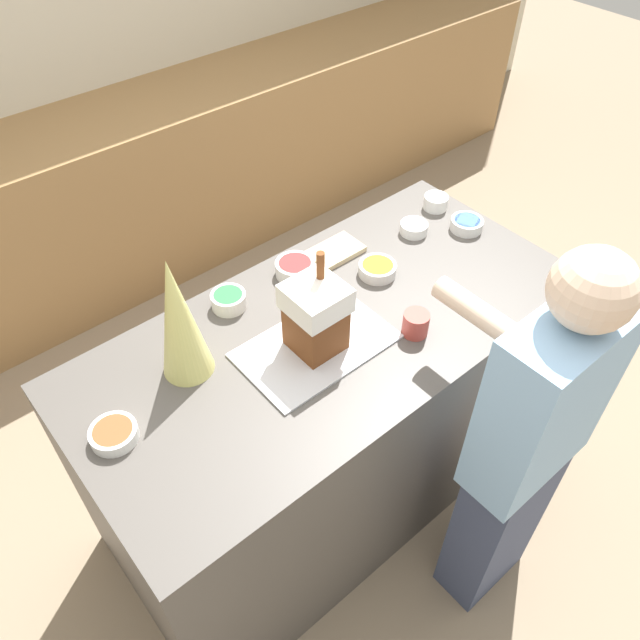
% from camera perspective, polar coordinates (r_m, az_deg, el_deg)
% --- Properties ---
extents(ground_plane, '(12.00, 12.00, 0.00)m').
position_cam_1_polar(ground_plane, '(2.75, 0.75, -14.71)').
color(ground_plane, gray).
extents(wall_back, '(8.00, 0.05, 2.60)m').
position_cam_1_polar(wall_back, '(3.48, -24.89, 23.32)').
color(wall_back, beige).
rests_on(wall_back, ground_plane).
extents(back_cabinet_block, '(6.00, 0.60, 0.94)m').
position_cam_1_polar(back_cabinet_block, '(3.55, -18.92, 9.92)').
color(back_cabinet_block, '#9E7547').
rests_on(back_cabinet_block, ground_plane).
extents(kitchen_island, '(1.70, 0.80, 0.96)m').
position_cam_1_polar(kitchen_island, '(2.35, 0.86, -8.82)').
color(kitchen_island, '#514C47').
rests_on(kitchen_island, ground_plane).
extents(baking_tray, '(0.47, 0.30, 0.01)m').
position_cam_1_polar(baking_tray, '(1.92, -0.38, -2.35)').
color(baking_tray, silver).
rests_on(baking_tray, kitchen_island).
extents(gingerbread_house, '(0.16, 0.16, 0.32)m').
position_cam_1_polar(gingerbread_house, '(1.83, -0.39, 0.40)').
color(gingerbread_house, brown).
rests_on(gingerbread_house, baking_tray).
extents(decorative_tree, '(0.15, 0.15, 0.41)m').
position_cam_1_polar(decorative_tree, '(1.76, -12.82, 0.12)').
color(decorative_tree, '#DBD675').
rests_on(decorative_tree, kitchen_island).
extents(candy_bowl_beside_tree, '(0.13, 0.13, 0.04)m').
position_cam_1_polar(candy_bowl_beside_tree, '(2.17, 5.27, 4.69)').
color(candy_bowl_beside_tree, silver).
rests_on(candy_bowl_beside_tree, kitchen_island).
extents(candy_bowl_behind_tray, '(0.09, 0.09, 0.05)m').
position_cam_1_polar(candy_bowl_behind_tray, '(2.51, 10.54, 10.60)').
color(candy_bowl_behind_tray, white).
rests_on(candy_bowl_behind_tray, kitchen_island).
extents(candy_bowl_far_left, '(0.13, 0.13, 0.04)m').
position_cam_1_polar(candy_bowl_far_left, '(1.79, -18.34, -9.84)').
color(candy_bowl_far_left, white).
rests_on(candy_bowl_far_left, kitchen_island).
extents(candy_bowl_near_tray_left, '(0.14, 0.14, 0.05)m').
position_cam_1_polar(candy_bowl_near_tray_left, '(2.15, -2.30, 4.79)').
color(candy_bowl_near_tray_left, white).
rests_on(candy_bowl_near_tray_left, kitchen_island).
extents(candy_bowl_front_corner, '(0.12, 0.12, 0.05)m').
position_cam_1_polar(candy_bowl_front_corner, '(2.05, -8.36, 1.85)').
color(candy_bowl_front_corner, white).
rests_on(candy_bowl_front_corner, kitchen_island).
extents(candy_bowl_center_rear, '(0.10, 0.10, 0.04)m').
position_cam_1_polar(candy_bowl_center_rear, '(2.37, 8.58, 8.36)').
color(candy_bowl_center_rear, white).
rests_on(candy_bowl_center_rear, kitchen_island).
extents(candy_bowl_far_right, '(0.12, 0.12, 0.04)m').
position_cam_1_polar(candy_bowl_far_right, '(2.42, 13.26, 8.55)').
color(candy_bowl_far_right, white).
rests_on(candy_bowl_far_right, kitchen_island).
extents(cookbook, '(0.19, 0.13, 0.02)m').
position_cam_1_polar(cookbook, '(2.25, 1.40, 6.29)').
color(cookbook, '#CCB78C').
rests_on(cookbook, kitchen_island).
extents(mug, '(0.08, 0.08, 0.08)m').
position_cam_1_polar(mug, '(1.96, 8.74, -0.33)').
color(mug, '#B24238').
rests_on(mug, kitchen_island).
extents(person, '(0.41, 0.51, 1.55)m').
position_cam_1_polar(person, '(1.97, 18.16, -11.34)').
color(person, '#424C6B').
rests_on(person, ground_plane).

